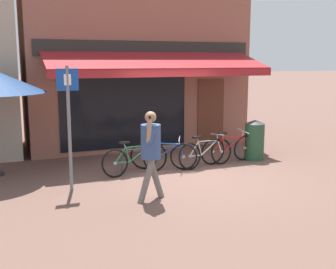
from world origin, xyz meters
TOP-DOWN VIEW (x-y plane):
  - ground_plane at (0.00, 0.00)m, footprint 160.00×160.00m
  - shop_front at (0.04, 4.57)m, footprint 6.81×4.67m
  - bike_rack_rail at (0.19, 0.93)m, footprint 3.36×0.04m
  - bicycle_green at (-1.16, 0.72)m, footprint 1.75×0.61m
  - bicycle_blue at (-0.39, 0.83)m, footprint 1.54×0.85m
  - bicycle_silver at (0.71, 0.70)m, footprint 1.68×0.59m
  - bicycle_red at (1.48, 0.86)m, footprint 1.74×0.52m
  - pedestrian_adult at (-1.46, -1.22)m, footprint 0.62×0.62m
  - litter_bin at (2.30, 0.92)m, footprint 0.53×0.53m
  - parking_sign at (-2.79, -0.01)m, footprint 0.44×0.07m

SIDE VIEW (x-z plane):
  - ground_plane at x=0.00m, z-range 0.00..0.00m
  - bicycle_green at x=-1.16m, z-range -0.05..0.78m
  - bicycle_silver at x=0.71m, z-range -0.05..0.78m
  - bicycle_blue at x=-0.39m, z-range -0.05..0.78m
  - bicycle_red at x=1.48m, z-range -0.05..0.82m
  - bike_rack_rail at x=0.19m, z-range 0.19..0.76m
  - litter_bin at x=2.30m, z-range 0.00..1.10m
  - pedestrian_adult at x=-1.46m, z-range 0.19..1.94m
  - parking_sign at x=-2.79m, z-range 0.28..2.86m
  - shop_front at x=0.04m, z-range 0.00..4.86m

